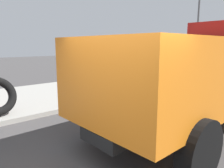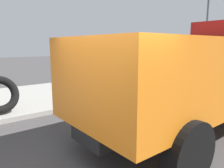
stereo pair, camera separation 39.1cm
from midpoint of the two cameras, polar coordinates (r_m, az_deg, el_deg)
The scene contains 2 objects.
dump_truck_orange at distance 6.35m, azimuth 24.27°, elevation 3.47°, with size 7.03×2.86×3.00m.
street_light_pole at distance 15.06m, azimuth 24.34°, elevation 14.36°, with size 0.12×0.12×6.85m, color #595B5E.
Camera 2 is at (-1.28, -2.65, 2.26)m, focal length 34.88 mm.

